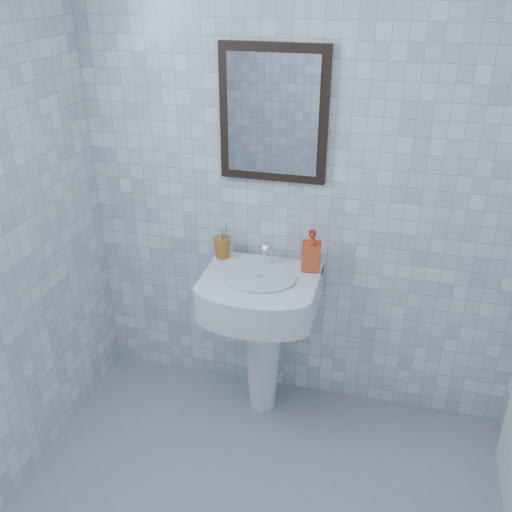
# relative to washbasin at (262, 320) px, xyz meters

# --- Properties ---
(wall_back) EXTENTS (2.20, 0.02, 2.50)m
(wall_back) POSITION_rel_washbasin_xyz_m (0.14, 0.21, 0.68)
(wall_back) COLOR white
(wall_back) RESTS_ON ground
(washbasin) EXTENTS (0.55, 0.40, 0.85)m
(washbasin) POSITION_rel_washbasin_xyz_m (0.00, 0.00, 0.00)
(washbasin) COLOR white
(washbasin) RESTS_ON ground
(faucet) EXTENTS (0.05, 0.11, 0.12)m
(faucet) POSITION_rel_washbasin_xyz_m (0.00, 0.10, 0.32)
(faucet) COLOR white
(faucet) RESTS_ON washbasin
(toothbrush_cup) EXTENTS (0.11, 0.11, 0.11)m
(toothbrush_cup) POSITION_rel_washbasin_xyz_m (-0.23, 0.11, 0.32)
(toothbrush_cup) COLOR #B26824
(toothbrush_cup) RESTS_ON washbasin
(soap_dispenser) EXTENTS (0.10, 0.10, 0.20)m
(soap_dispenser) POSITION_rel_washbasin_xyz_m (0.22, 0.10, 0.37)
(soap_dispenser) COLOR red
(soap_dispenser) RESTS_ON washbasin
(wall_mirror) EXTENTS (0.50, 0.04, 0.62)m
(wall_mirror) POSITION_rel_washbasin_xyz_m (0.00, 0.20, 0.98)
(wall_mirror) COLOR black
(wall_mirror) RESTS_ON wall_back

